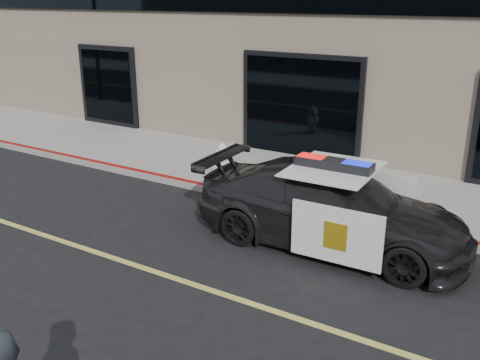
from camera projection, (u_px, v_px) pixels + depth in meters
The scene contains 4 objects.
ground at pixel (169, 276), 8.63m from camera, with size 120.00×120.00×0.00m, color black.
sidewalk_n at pixel (306, 181), 12.84m from camera, with size 60.00×3.50×0.15m, color gray.
police_car at pixel (331, 207), 9.52m from camera, with size 2.37×5.01×1.61m.
fire_hydrant at pixel (222, 161), 12.72m from camera, with size 0.39×0.53×0.85m.
Camera 1 is at (4.97, -5.92, 4.31)m, focal length 40.00 mm.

